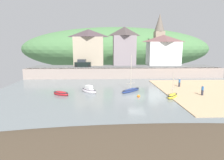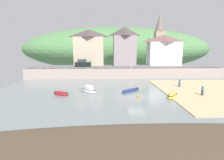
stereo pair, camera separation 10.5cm
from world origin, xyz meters
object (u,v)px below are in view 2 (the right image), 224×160
object	(u,v)px
waterfront_building_left	(89,47)
mooring_buoy	(139,96)
person_near_water	(203,90)
fishing_boat_green	(61,93)
sailboat_tall_mast	(172,96)
waterfront_building_right	(164,50)
person_on_slipway	(180,82)
church_with_spire	(159,38)
sailboat_far_left	(131,90)
parked_car_near_slipway	(83,64)
motorboat_with_cabin	(89,90)
waterfront_building_centre	(125,46)

from	to	relation	value
waterfront_building_left	mooring_buoy	size ratio (longest dim) A/B	20.79
person_near_water	mooring_buoy	size ratio (longest dim) A/B	3.42
fishing_boat_green	sailboat_tall_mast	world-z (taller)	sailboat_tall_mast
waterfront_building_left	person_near_water	distance (m)	32.70
waterfront_building_right	fishing_boat_green	size ratio (longest dim) A/B	2.83
person_on_slipway	mooring_buoy	xyz separation A→B (m)	(-8.98, -6.65, -0.84)
waterfront_building_left	waterfront_building_right	xyz separation A→B (m)	(21.11, 0.00, -0.75)
fishing_boat_green	church_with_spire	bearing A→B (deg)	82.94
church_with_spire	person_near_water	xyz separation A→B (m)	(-1.21, -29.32, -9.05)
waterfront_building_left	sailboat_tall_mast	xyz separation A→B (m)	(14.66, -26.07, -7.14)
fishing_boat_green	mooring_buoy	bearing A→B (deg)	24.54
sailboat_far_left	parked_car_near_slipway	bearing A→B (deg)	77.67
waterfront_building_right	person_on_slipway	bearing A→B (deg)	-97.70
fishing_boat_green	waterfront_building_right	bearing A→B (deg)	78.23
sailboat_far_left	sailboat_tall_mast	bearing A→B (deg)	-76.73
church_with_spire	motorboat_with_cabin	distance (m)	33.99
motorboat_with_cabin	waterfront_building_left	bearing A→B (deg)	139.77
waterfront_building_centre	waterfront_building_right	bearing A→B (deg)	0.00
motorboat_with_cabin	sailboat_tall_mast	distance (m)	13.48
waterfront_building_left	parked_car_near_slipway	distance (m)	6.29
fishing_boat_green	parked_car_near_slipway	bearing A→B (deg)	119.14
sailboat_far_left	mooring_buoy	distance (m)	3.63
church_with_spire	person_near_water	size ratio (longest dim) A/B	9.13
waterfront_building_right	waterfront_building_centre	bearing A→B (deg)	180.00
sailboat_far_left	person_on_slipway	size ratio (longest dim) A/B	3.97
waterfront_building_right	waterfront_building_left	bearing A→B (deg)	180.00
sailboat_tall_mast	church_with_spire	bearing A→B (deg)	28.31
church_with_spire	fishing_boat_green	bearing A→B (deg)	-130.34
waterfront_building_right	mooring_buoy	bearing A→B (deg)	-114.25
waterfront_building_left	fishing_boat_green	bearing A→B (deg)	-96.45
parked_car_near_slipway	mooring_buoy	size ratio (longest dim) A/B	8.76
church_with_spire	mooring_buoy	distance (m)	33.23
motorboat_with_cabin	person_near_water	world-z (taller)	person_near_water
parked_car_near_slipway	mooring_buoy	xyz separation A→B (m)	(10.86, -21.14, -3.06)
fishing_boat_green	mooring_buoy	size ratio (longest dim) A/B	6.79
motorboat_with_cabin	sailboat_far_left	distance (m)	7.14
person_on_slipway	sailboat_far_left	bearing A→B (deg)	-162.31
sailboat_tall_mast	sailboat_far_left	bearing A→B (deg)	95.57
fishing_boat_green	person_on_slipway	world-z (taller)	person_on_slipway
waterfront_building_left	church_with_spire	size ratio (longest dim) A/B	0.67
sailboat_tall_mast	person_on_slipway	world-z (taller)	sailboat_tall_mast
waterfront_building_centre	waterfront_building_left	bearing A→B (deg)	180.00
motorboat_with_cabin	person_near_water	xyz separation A→B (m)	(17.97, -2.98, 0.63)
waterfront_building_centre	mooring_buoy	xyz separation A→B (m)	(-0.38, -25.64, -7.64)
waterfront_building_left	sailboat_tall_mast	distance (m)	30.75
waterfront_building_centre	person_near_water	size ratio (longest dim) A/B	6.52
fishing_boat_green	person_near_water	bearing A→B (deg)	29.27
fishing_boat_green	mooring_buoy	xyz separation A→B (m)	(12.25, -1.88, -0.09)
church_with_spire	fishing_boat_green	distance (m)	37.71
church_with_spire	sailboat_far_left	size ratio (longest dim) A/B	2.30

